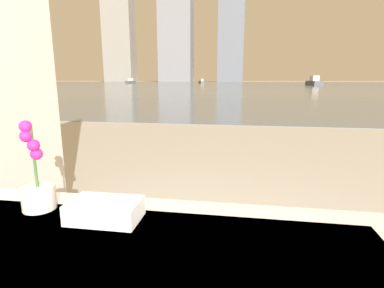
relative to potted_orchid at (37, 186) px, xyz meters
The scene contains 8 objects.
potted_orchid is the anchor object (origin of this frame).
towel_stack 0.34m from the potted_orchid, ahead, with size 0.28×0.17×0.08m.
harbor_water 61.06m from the potted_orchid, 89.49° to the left, with size 180.00×110.00×0.01m.
harbor_boat_0 74.77m from the potted_orchid, 96.81° to the left, with size 1.94×3.06×1.09m.
harbor_boat_1 54.29m from the potted_orchid, 76.21° to the left, with size 2.04×4.46×1.61m.
harbor_boat_2 76.43m from the potted_orchid, 110.23° to the left, with size 1.76×3.42×1.22m.
skyline_tower_1 122.15m from the potted_orchid, 101.75° to the left, with size 12.52×9.11×51.30m.
skyline_tower_2 118.07m from the potted_orchid, 91.66° to the left, with size 9.32×10.05×31.47m.
Camera 1 is at (0.30, -0.14, 1.09)m, focal length 28.00 mm.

